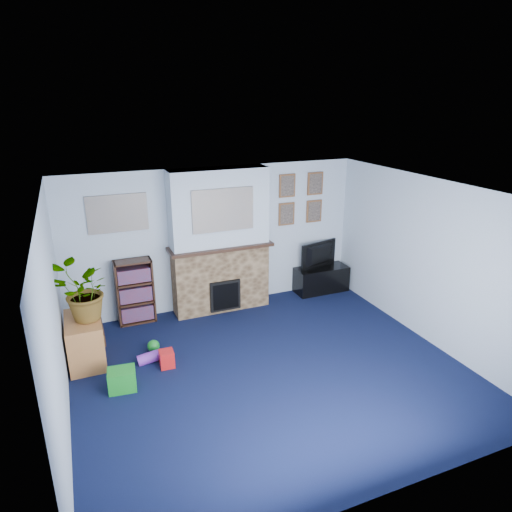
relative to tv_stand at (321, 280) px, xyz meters
name	(u,v)px	position (x,y,z in m)	size (l,w,h in m)	color
floor	(270,370)	(-1.95, -2.03, -0.23)	(5.00, 4.50, 0.01)	#0D1433
ceiling	(272,193)	(-1.95, -2.03, 2.17)	(5.00, 4.50, 0.01)	white
wall_back	(216,238)	(-1.95, 0.22, 0.97)	(5.00, 0.04, 2.40)	silver
wall_front	(383,388)	(-1.95, -4.28, 0.97)	(5.00, 0.04, 2.40)	silver
wall_left	(55,323)	(-4.45, -2.03, 0.97)	(0.04, 4.50, 2.40)	silver
wall_right	(428,261)	(0.55, -2.03, 0.97)	(0.04, 4.50, 2.40)	silver
chimney_breast	(220,243)	(-1.95, 0.02, 0.96)	(1.72, 0.50, 2.40)	brown
collage_main	(223,210)	(-1.95, -0.19, 1.55)	(1.00, 0.03, 0.68)	gray
collage_left	(117,214)	(-3.50, 0.21, 1.55)	(0.90, 0.03, 0.58)	gray
portrait_tl	(287,186)	(-0.65, 0.20, 1.77)	(0.30, 0.03, 0.40)	brown
portrait_tr	(315,184)	(-0.10, 0.20, 1.77)	(0.30, 0.03, 0.40)	brown
portrait_bl	(286,214)	(-0.65, 0.20, 1.27)	(0.30, 0.03, 0.40)	brown
portrait_br	(314,211)	(-0.10, 0.20, 1.27)	(0.30, 0.03, 0.40)	brown
tv_stand	(321,280)	(0.00, 0.00, 0.00)	(0.99, 0.42, 0.47)	black
television	(322,255)	(0.00, 0.02, 0.48)	(0.82, 0.11, 0.47)	black
bookshelf	(135,293)	(-3.37, 0.08, 0.28)	(0.58, 0.28, 1.05)	black
sideboard	(85,338)	(-4.19, -0.87, 0.12)	(0.46, 0.83, 0.64)	#B6703A
potted_plant	(82,292)	(-4.14, -0.92, 0.82)	(0.73, 0.63, 0.81)	#26661E
mantel_clock	(219,242)	(-1.98, -0.03, 1.00)	(0.10, 0.06, 0.14)	gold
mantel_candle	(234,239)	(-1.72, -0.03, 1.01)	(0.05, 0.05, 0.15)	#B2BFC6
mantel_teddy	(185,246)	(-2.55, -0.03, 0.99)	(0.14, 0.14, 0.14)	gray
mantel_can	(258,237)	(-1.30, -0.03, 0.99)	(0.06, 0.06, 0.11)	red
green_crate	(122,379)	(-3.82, -1.71, -0.09)	(0.34, 0.27, 0.27)	#198C26
toy_ball	(153,346)	(-3.30, -0.97, -0.14)	(0.18, 0.18, 0.18)	#198C26
toy_block	(167,359)	(-3.20, -1.42, -0.12)	(0.19, 0.19, 0.23)	red
toy_tube	(150,358)	(-3.40, -1.23, -0.16)	(0.15, 0.15, 0.33)	purple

